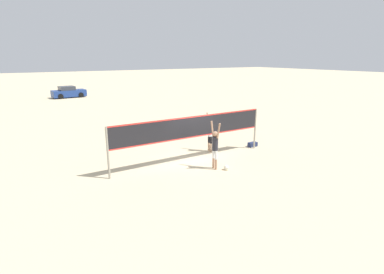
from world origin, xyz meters
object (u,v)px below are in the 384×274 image
volleyball_net (192,129)px  parked_car_near (69,92)px  player_spiker (215,144)px  volleyball (226,167)px  player_blocker (210,132)px  gear_bag (253,144)px

volleyball_net → parked_car_near: 29.13m
player_spiker → volleyball: (0.39, -0.41, -1.09)m
player_blocker → player_spiker: bearing=-30.1°
player_blocker → gear_bag: bearing=78.0°
player_spiker → gear_bag: size_ratio=4.11×
volleyball → player_blocker: bearing=70.5°
player_spiker → volleyball_net: bearing=13.9°
volleyball_net → parked_car_near: volleyball_net is taller
gear_bag → volleyball_net: bearing=-175.9°
volleyball → parked_car_near: parked_car_near is taller
player_blocker → volleyball: size_ratio=9.08×
player_blocker → parked_car_near: size_ratio=0.52×
volleyball_net → volleyball: size_ratio=35.85×
player_spiker → player_blocker: size_ratio=1.05×
player_blocker → parked_car_near: player_blocker is taller
player_blocker → parked_car_near: 28.33m
volleyball_net → gear_bag: volleyball_net is taller
volleyball_net → player_spiker: size_ratio=3.76×
parked_car_near → player_spiker: bearing=-92.9°
parked_car_near → player_blocker: bearing=-90.0°
player_blocker → gear_bag: size_ratio=3.91×
volleyball → parked_car_near: 31.01m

